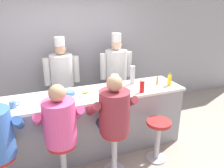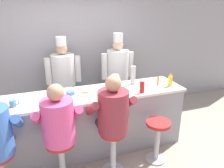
{
  "view_description": "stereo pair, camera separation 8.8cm",
  "coord_description": "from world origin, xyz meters",
  "px_view_note": "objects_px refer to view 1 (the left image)",
  "views": [
    {
      "loc": [
        -0.76,
        -2.65,
        2.3
      ],
      "look_at": [
        0.4,
        0.32,
        1.13
      ],
      "focal_mm": 35.0,
      "sensor_mm": 36.0,
      "label": 1
    },
    {
      "loc": [
        -0.68,
        -2.68,
        2.3
      ],
      "look_at": [
        0.4,
        0.32,
        1.13
      ],
      "focal_mm": 35.0,
      "sensor_mm": 36.0,
      "label": 2
    }
  ],
  "objects_px": {
    "ketchup_bottle_red": "(142,85)",
    "cereal_bowl": "(71,93)",
    "water_pitcher_clear": "(115,80)",
    "breakfast_plate": "(86,93)",
    "diner_seated_maroon": "(113,114)",
    "mustard_bottle_yellow": "(169,79)",
    "diner_seated_pink": "(60,125)",
    "cook_in_whites_far": "(116,72)",
    "cup_stack_steel": "(132,75)",
    "coffee_mug_blue": "(13,105)",
    "hot_sauce_bottle_orange": "(157,81)",
    "cook_in_whites_near": "(62,78)",
    "empty_stool_round": "(158,134)",
    "coffee_mug_white": "(48,99)"
  },
  "relations": [
    {
      "from": "ketchup_bottle_red",
      "to": "cereal_bowl",
      "type": "distance_m",
      "value": 1.1
    },
    {
      "from": "water_pitcher_clear",
      "to": "breakfast_plate",
      "type": "relative_size",
      "value": 0.7
    },
    {
      "from": "diner_seated_maroon",
      "to": "mustard_bottle_yellow",
      "type": "bearing_deg",
      "value": 20.26
    },
    {
      "from": "diner_seated_pink",
      "to": "cook_in_whites_far",
      "type": "distance_m",
      "value": 2.11
    },
    {
      "from": "water_pitcher_clear",
      "to": "cup_stack_steel",
      "type": "relative_size",
      "value": 0.62
    },
    {
      "from": "cook_in_whites_far",
      "to": "coffee_mug_blue",
      "type": "bearing_deg",
      "value": -150.24
    },
    {
      "from": "ketchup_bottle_red",
      "to": "cook_in_whites_far",
      "type": "relative_size",
      "value": 0.14
    },
    {
      "from": "ketchup_bottle_red",
      "to": "hot_sauce_bottle_orange",
      "type": "xyz_separation_m",
      "value": [
        0.4,
        0.2,
        -0.04
      ]
    },
    {
      "from": "ketchup_bottle_red",
      "to": "cereal_bowl",
      "type": "xyz_separation_m",
      "value": [
        -1.05,
        0.3,
        -0.09
      ]
    },
    {
      "from": "water_pitcher_clear",
      "to": "cook_in_whites_far",
      "type": "relative_size",
      "value": 0.11
    },
    {
      "from": "diner_seated_pink",
      "to": "hot_sauce_bottle_orange",
      "type": "bearing_deg",
      "value": 17.38
    },
    {
      "from": "cereal_bowl",
      "to": "diner_seated_maroon",
      "type": "height_order",
      "value": "diner_seated_maroon"
    },
    {
      "from": "breakfast_plate",
      "to": "cook_in_whites_far",
      "type": "bearing_deg",
      "value": 47.12
    },
    {
      "from": "diner_seated_maroon",
      "to": "coffee_mug_blue",
      "type": "bearing_deg",
      "value": 159.0
    },
    {
      "from": "water_pitcher_clear",
      "to": "diner_seated_maroon",
      "type": "height_order",
      "value": "diner_seated_maroon"
    },
    {
      "from": "hot_sauce_bottle_orange",
      "to": "cereal_bowl",
      "type": "relative_size",
      "value": 1.09
    },
    {
      "from": "cook_in_whites_near",
      "to": "breakfast_plate",
      "type": "bearing_deg",
      "value": -80.23
    },
    {
      "from": "cup_stack_steel",
      "to": "mustard_bottle_yellow",
      "type": "bearing_deg",
      "value": -29.1
    },
    {
      "from": "cup_stack_steel",
      "to": "water_pitcher_clear",
      "type": "bearing_deg",
      "value": 177.56
    },
    {
      "from": "cereal_bowl",
      "to": "diner_seated_pink",
      "type": "relative_size",
      "value": 0.09
    },
    {
      "from": "breakfast_plate",
      "to": "cup_stack_steel",
      "type": "distance_m",
      "value": 0.89
    },
    {
      "from": "mustard_bottle_yellow",
      "to": "cook_in_whites_near",
      "type": "xyz_separation_m",
      "value": [
        -1.59,
        1.22,
        -0.16
      ]
    },
    {
      "from": "cook_in_whites_near",
      "to": "mustard_bottle_yellow",
      "type": "bearing_deg",
      "value": -37.5
    },
    {
      "from": "coffee_mug_blue",
      "to": "cook_in_whites_far",
      "type": "distance_m",
      "value": 2.22
    },
    {
      "from": "ketchup_bottle_red",
      "to": "water_pitcher_clear",
      "type": "height_order",
      "value": "ketchup_bottle_red"
    },
    {
      "from": "cook_in_whites_far",
      "to": "cereal_bowl",
      "type": "bearing_deg",
      "value": -140.32
    },
    {
      "from": "ketchup_bottle_red",
      "to": "hot_sauce_bottle_orange",
      "type": "distance_m",
      "value": 0.45
    },
    {
      "from": "ketchup_bottle_red",
      "to": "coffee_mug_blue",
      "type": "height_order",
      "value": "ketchup_bottle_red"
    },
    {
      "from": "water_pitcher_clear",
      "to": "empty_stool_round",
      "type": "relative_size",
      "value": 0.29
    },
    {
      "from": "empty_stool_round",
      "to": "cook_in_whites_far",
      "type": "relative_size",
      "value": 0.38
    },
    {
      "from": "ketchup_bottle_red",
      "to": "breakfast_plate",
      "type": "xyz_separation_m",
      "value": [
        -0.83,
        0.26,
        -0.1
      ]
    },
    {
      "from": "coffee_mug_blue",
      "to": "diner_seated_maroon",
      "type": "distance_m",
      "value": 1.33
    },
    {
      "from": "mustard_bottle_yellow",
      "to": "breakfast_plate",
      "type": "height_order",
      "value": "mustard_bottle_yellow"
    },
    {
      "from": "breakfast_plate",
      "to": "cereal_bowl",
      "type": "xyz_separation_m",
      "value": [
        -0.22,
        0.04,
        0.01
      ]
    },
    {
      "from": "cup_stack_steel",
      "to": "cook_in_whites_near",
      "type": "xyz_separation_m",
      "value": [
        -1.05,
        0.92,
        -0.21
      ]
    },
    {
      "from": "coffee_mug_blue",
      "to": "cook_in_whites_near",
      "type": "bearing_deg",
      "value": 54.85
    },
    {
      "from": "diner_seated_pink",
      "to": "cook_in_whites_near",
      "type": "distance_m",
      "value": 1.69
    },
    {
      "from": "coffee_mug_white",
      "to": "cook_in_whites_near",
      "type": "bearing_deg",
      "value": 71.55
    },
    {
      "from": "ketchup_bottle_red",
      "to": "cook_in_whites_near",
      "type": "relative_size",
      "value": 0.14
    },
    {
      "from": "ketchup_bottle_red",
      "to": "diner_seated_pink",
      "type": "relative_size",
      "value": 0.17
    },
    {
      "from": "ketchup_bottle_red",
      "to": "coffee_mug_white",
      "type": "relative_size",
      "value": 1.79
    },
    {
      "from": "ketchup_bottle_red",
      "to": "water_pitcher_clear",
      "type": "relative_size",
      "value": 1.26
    },
    {
      "from": "water_pitcher_clear",
      "to": "diner_seated_maroon",
      "type": "distance_m",
      "value": 0.84
    },
    {
      "from": "water_pitcher_clear",
      "to": "cereal_bowl",
      "type": "distance_m",
      "value": 0.78
    },
    {
      "from": "diner_seated_pink",
      "to": "empty_stool_round",
      "type": "relative_size",
      "value": 2.15
    },
    {
      "from": "hot_sauce_bottle_orange",
      "to": "coffee_mug_blue",
      "type": "distance_m",
      "value": 2.25
    },
    {
      "from": "mustard_bottle_yellow",
      "to": "coffee_mug_blue",
      "type": "distance_m",
      "value": 2.42
    },
    {
      "from": "cup_stack_steel",
      "to": "cook_in_whites_far",
      "type": "bearing_deg",
      "value": 86.89
    },
    {
      "from": "water_pitcher_clear",
      "to": "ketchup_bottle_red",
      "type": "bearing_deg",
      "value": -55.74
    },
    {
      "from": "cereal_bowl",
      "to": "cup_stack_steel",
      "type": "relative_size",
      "value": 0.43
    }
  ]
}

